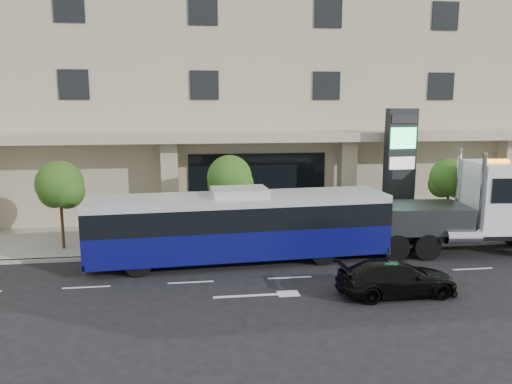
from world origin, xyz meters
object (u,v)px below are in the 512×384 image
Objects in this scene: signage_pylon at (399,170)px; tow_truck at (473,211)px; black_sedan at (397,278)px; city_bus at (239,224)px.

tow_truck is at bearing -66.52° from signage_pylon.
signage_pylon is (3.67, 8.50, 2.85)m from black_sedan.
signage_pylon reaches higher than black_sedan.
signage_pylon is at bearing 19.46° from city_bus.
city_bus is at bearing -162.49° from signage_pylon.
signage_pylon is at bearing 123.91° from tow_truck.
signage_pylon reaches higher than city_bus.
black_sedan is (5.36, -4.70, -1.05)m from city_bus.
black_sedan is 9.69m from signage_pylon.
tow_truck is 2.40× the size of black_sedan.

